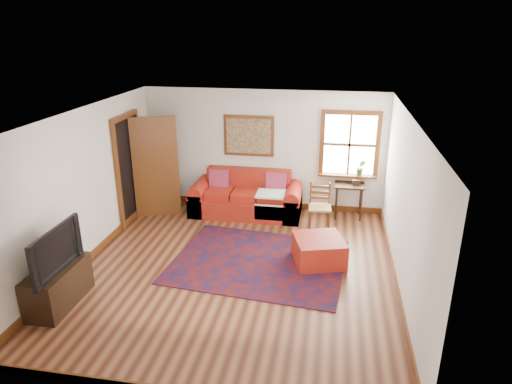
% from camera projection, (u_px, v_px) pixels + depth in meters
% --- Properties ---
extents(ground, '(5.50, 5.50, 0.00)m').
position_uv_depth(ground, '(236.00, 269.00, 7.38)').
color(ground, '#411E11').
rests_on(ground, ground).
extents(room_envelope, '(5.04, 5.54, 2.52)m').
position_uv_depth(room_envelope, '(235.00, 172.00, 6.81)').
color(room_envelope, silver).
rests_on(room_envelope, ground).
extents(window, '(1.18, 0.20, 1.38)m').
position_uv_depth(window, '(351.00, 152.00, 9.13)').
color(window, white).
rests_on(window, ground).
extents(doorway, '(0.89, 1.08, 2.14)m').
position_uv_depth(doorway, '(145.00, 167.00, 9.00)').
color(doorway, black).
rests_on(doorway, ground).
extents(framed_artwork, '(1.05, 0.07, 0.85)m').
position_uv_depth(framed_artwork, '(249.00, 136.00, 9.39)').
color(framed_artwork, '#5F3214').
rests_on(framed_artwork, ground).
extents(persian_rug, '(2.98, 2.48, 0.02)m').
position_uv_depth(persian_rug, '(259.00, 261.00, 7.59)').
color(persian_rug, '#4F0F0B').
rests_on(persian_rug, ground).
extents(red_leather_sofa, '(2.26, 0.93, 0.88)m').
position_uv_depth(red_leather_sofa, '(247.00, 200.00, 9.45)').
color(red_leather_sofa, '#9F2114').
rests_on(red_leather_sofa, ground).
extents(red_ottoman, '(0.96, 0.96, 0.44)m').
position_uv_depth(red_ottoman, '(319.00, 251.00, 7.50)').
color(red_ottoman, '#9F2114').
rests_on(red_ottoman, ground).
extents(side_table, '(0.59, 0.44, 0.70)m').
position_uv_depth(side_table, '(349.00, 190.00, 9.16)').
color(side_table, black).
rests_on(side_table, ground).
extents(ladder_back_chair, '(0.44, 0.42, 0.89)m').
position_uv_depth(ladder_back_chair, '(320.00, 205.00, 8.69)').
color(ladder_back_chair, tan).
rests_on(ladder_back_chair, ground).
extents(media_cabinet, '(0.47, 1.05, 0.58)m').
position_uv_depth(media_cabinet, '(58.00, 286.00, 6.37)').
color(media_cabinet, black).
rests_on(media_cabinet, ground).
extents(television, '(0.15, 1.11, 0.64)m').
position_uv_depth(television, '(49.00, 250.00, 6.08)').
color(television, black).
rests_on(television, media_cabinet).
extents(candle_hurricane, '(0.12, 0.12, 0.18)m').
position_uv_depth(candle_hurricane, '(74.00, 249.00, 6.62)').
color(candle_hurricane, silver).
rests_on(candle_hurricane, media_cabinet).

